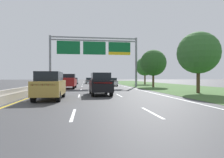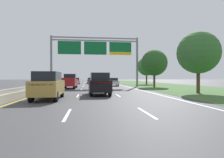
{
  "view_description": "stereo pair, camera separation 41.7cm",
  "coord_description": "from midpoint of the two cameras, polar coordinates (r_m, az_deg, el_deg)",
  "views": [
    {
      "loc": [
        -1.32,
        1.51,
        1.7
      ],
      "look_at": [
        2.07,
        25.88,
        1.47
      ],
      "focal_mm": 31.27,
      "sensor_mm": 36.0,
      "label": 1
    },
    {
      "loc": [
        -0.9,
        1.46,
        1.7
      ],
      "look_at": [
        2.07,
        25.88,
        1.47
      ],
      "focal_mm": 31.27,
      "sensor_mm": 36.0,
      "label": 2
    }
  ],
  "objects": [
    {
      "name": "ground_plane",
      "position": [
        33.58,
        -6.03,
        -2.37
      ],
      "size": [
        220.0,
        220.0,
        0.0
      ],
      "primitive_type": "plane",
      "color": "#3D3D3F"
    },
    {
      "name": "lane_striping",
      "position": [
        33.12,
        -6.0,
        -2.4
      ],
      "size": [
        11.96,
        106.0,
        0.01
      ],
      "color": "white",
      "rests_on": "ground"
    },
    {
      "name": "grass_verge_right",
      "position": [
        36.78,
        16.27,
        -2.12
      ],
      "size": [
        14.0,
        110.0,
        0.02
      ],
      "primitive_type": "cube",
      "color": "#3D602D",
      "rests_on": "ground"
    },
    {
      "name": "median_barrier_concrete",
      "position": [
        33.99,
        -17.22,
        -1.76
      ],
      "size": [
        0.6,
        110.0,
        0.85
      ],
      "color": "#A8A399",
      "rests_on": "ground"
    },
    {
      "name": "overhead_sign_gantry",
      "position": [
        33.78,
        -5.52,
        8.2
      ],
      "size": [
        15.06,
        0.42,
        8.66
      ],
      "color": "gray",
      "rests_on": "ground"
    },
    {
      "name": "pickup_truck_red",
      "position": [
        30.17,
        -12.87,
        -0.67
      ],
      "size": [
        2.1,
        5.44,
        2.2
      ],
      "rotation": [
        0.0,
        0.0,
        1.55
      ],
      "color": "maroon",
      "rests_on": "ground"
    },
    {
      "name": "car_grey_centre_lane_sedan",
      "position": [
        51.36,
        -6.96,
        -0.45
      ],
      "size": [
        1.9,
        4.43,
        1.57
      ],
      "rotation": [
        0.0,
        0.0,
        1.59
      ],
      "color": "slate",
      "rests_on": "ground"
    },
    {
      "name": "car_gold_left_lane_suv",
      "position": [
        15.6,
        -18.41,
        -1.71
      ],
      "size": [
        1.91,
        4.7,
        2.11
      ],
      "rotation": [
        0.0,
        0.0,
        1.57
      ],
      "color": "#A38438",
      "rests_on": "ground"
    },
    {
      "name": "car_white_right_lane_sedan",
      "position": [
        37.77,
        -0.32,
        -0.8
      ],
      "size": [
        1.91,
        4.44,
        1.57
      ],
      "rotation": [
        0.0,
        0.0,
        1.55
      ],
      "color": "silver",
      "rests_on": "ground"
    },
    {
      "name": "car_black_centre_lane_suv",
      "position": [
        18.7,
        -4.11,
        -1.32
      ],
      "size": [
        2.01,
        4.74,
        2.11
      ],
      "rotation": [
        0.0,
        0.0,
        1.59
      ],
      "color": "black",
      "rests_on": "ground"
    },
    {
      "name": "car_silver_left_lane_sedan",
      "position": [
        49.29,
        -11.2,
        -0.5
      ],
      "size": [
        1.89,
        4.43,
        1.57
      ],
      "rotation": [
        0.0,
        0.0,
        1.59
      ],
      "color": "#B2B5BA",
      "rests_on": "ground"
    },
    {
      "name": "roadside_tree_near",
      "position": [
        22.73,
        23.44,
        7.03
      ],
      "size": [
        4.44,
        4.44,
        6.52
      ],
      "color": "#4C3823",
      "rests_on": "ground"
    },
    {
      "name": "roadside_tree_mid",
      "position": [
        34.39,
        11.64,
        4.65
      ],
      "size": [
        4.48,
        4.48,
        6.43
      ],
      "color": "#4C3823",
      "rests_on": "ground"
    },
    {
      "name": "roadside_tree_far",
      "position": [
        47.08,
        9.36,
        3.63
      ],
      "size": [
        4.37,
        4.37,
        6.44
      ],
      "color": "#4C3823",
      "rests_on": "ground"
    }
  ]
}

